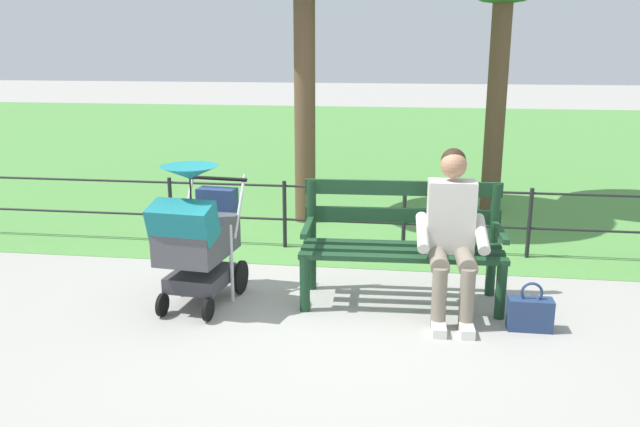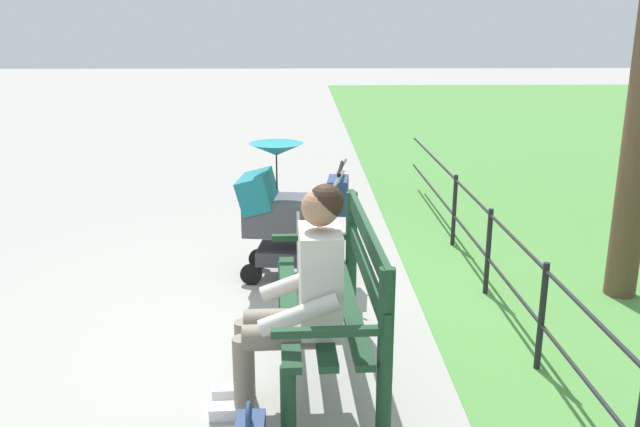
# 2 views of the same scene
# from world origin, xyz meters

# --- Properties ---
(ground_plane) EXTENTS (60.00, 60.00, 0.00)m
(ground_plane) POSITION_xyz_m (0.00, 0.00, 0.00)
(ground_plane) COLOR #9E9B93
(grass_lawn) EXTENTS (40.00, 16.00, 0.01)m
(grass_lawn) POSITION_xyz_m (0.00, -8.80, 0.00)
(grass_lawn) COLOR #518E42
(grass_lawn) RESTS_ON ground
(park_bench) EXTENTS (1.62, 0.66, 0.96)m
(park_bench) POSITION_xyz_m (-0.60, -0.12, 0.53)
(park_bench) COLOR #193D23
(park_bench) RESTS_ON ground
(person_on_bench) EXTENTS (0.55, 0.74, 1.28)m
(person_on_bench) POSITION_xyz_m (-0.97, 0.11, 0.68)
(person_on_bench) COLOR slate
(person_on_bench) RESTS_ON ground
(stroller) EXTENTS (0.59, 0.93, 1.15)m
(stroller) POSITION_xyz_m (0.99, 0.23, 0.59)
(stroller) COLOR black
(stroller) RESTS_ON ground
(handbag) EXTENTS (0.32, 0.14, 0.37)m
(handbag) POSITION_xyz_m (-1.55, 0.35, 0.13)
(handbag) COLOR navy
(handbag) RESTS_ON ground
(park_fence) EXTENTS (8.48, 0.04, 0.70)m
(park_fence) POSITION_xyz_m (-0.49, -1.36, 0.42)
(park_fence) COLOR black
(park_fence) RESTS_ON ground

